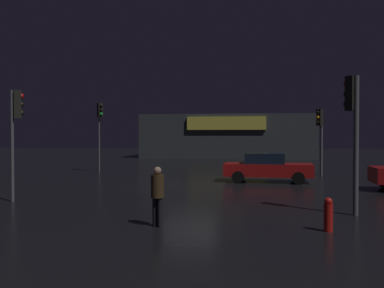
{
  "coord_description": "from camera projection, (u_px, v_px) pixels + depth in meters",
  "views": [
    {
      "loc": [
        2.62,
        -19.08,
        2.34
      ],
      "look_at": [
        -0.26,
        2.45,
        1.93
      ],
      "focal_mm": 38.22,
      "sensor_mm": 36.0,
      "label": 1
    }
  ],
  "objects": [
    {
      "name": "ground_plane",
      "position": [
        191.0,
        186.0,
        19.3
      ],
      "size": [
        120.0,
        120.0,
        0.0
      ],
      "primitive_type": "plane",
      "color": "black"
    },
    {
      "name": "store_building",
      "position": [
        228.0,
        136.0,
        45.23
      ],
      "size": [
        18.41,
        7.37,
        4.65
      ],
      "color": "#33383D",
      "rests_on": "ground"
    },
    {
      "name": "traffic_signal_main",
      "position": [
        16.0,
        118.0,
        14.61
      ],
      "size": [
        0.42,
        0.42,
        3.99
      ],
      "color": "#595B60",
      "rests_on": "ground"
    },
    {
      "name": "traffic_signal_opposite",
      "position": [
        353.0,
        118.0,
        12.09
      ],
      "size": [
        0.42,
        0.43,
        4.12
      ],
      "color": "#595B60",
      "rests_on": "ground"
    },
    {
      "name": "traffic_signal_cross_left",
      "position": [
        100.0,
        119.0,
        26.75
      ],
      "size": [
        0.42,
        0.42,
        4.51
      ],
      "color": "#595B60",
      "rests_on": "ground"
    },
    {
      "name": "traffic_signal_cross_right",
      "position": [
        320.0,
        129.0,
        24.0
      ],
      "size": [
        0.43,
        0.41,
        3.92
      ],
      "color": "#595B60",
      "rests_on": "ground"
    },
    {
      "name": "car_far",
      "position": [
        267.0,
        167.0,
        20.91
      ],
      "size": [
        4.51,
        2.18,
        1.48
      ],
      "color": "#A51414",
      "rests_on": "ground"
    },
    {
      "name": "pedestrian",
      "position": [
        158.0,
        192.0,
        10.54
      ],
      "size": [
        0.46,
        0.46,
        1.55
      ],
      "color": "black",
      "rests_on": "ground"
    },
    {
      "name": "fire_hydrant",
      "position": [
        328.0,
        215.0,
        10.01
      ],
      "size": [
        0.22,
        0.22,
        0.84
      ],
      "color": "red",
      "rests_on": "ground"
    }
  ]
}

